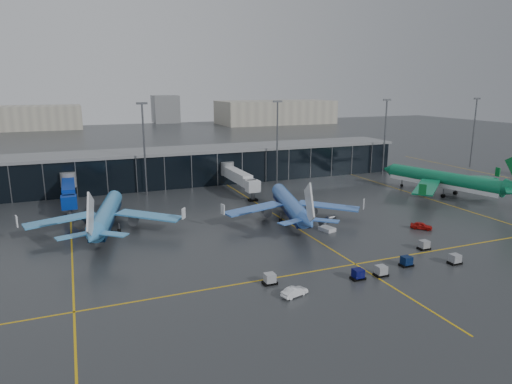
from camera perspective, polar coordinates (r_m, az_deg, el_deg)
name	(u,v)px	position (r m, az deg, el deg)	size (l,w,h in m)	color
ground	(267,244)	(88.57, 1.40, -6.53)	(600.00, 600.00, 0.00)	#282B2D
terminal_pier	(188,166)	(144.47, -8.45, 3.30)	(142.00, 17.00, 10.70)	black
jet_bridges	(69,190)	(122.07, -22.37, 0.20)	(94.00, 27.50, 7.20)	#595B60
flood_masts	(214,142)	(133.08, -5.22, 6.20)	(203.00, 0.50, 25.50)	#595B60
distant_hangars	(186,114)	(356.99, -8.70, 9.65)	(260.00, 71.00, 22.00)	#B2AD99
taxi_lines	(289,223)	(101.72, 4.19, -3.93)	(220.00, 120.00, 0.02)	gold
airliner_arkefly	(106,204)	(99.96, -18.30, -1.42)	(33.31, 37.94, 11.66)	#3F92D0
airliner_klm_near	(290,195)	(103.33, 4.30, -0.37)	(32.74, 37.28, 11.46)	#3C6EC7
airliner_aer_lingus	(444,170)	(136.71, 22.45, 2.52)	(39.64, 45.14, 13.87)	#0D7048
baggage_carts	(385,265)	(79.86, 15.85, -8.73)	(35.08, 9.11, 1.70)	black
mobile_airstair	(327,227)	(97.31, 8.88, -4.38)	(2.94, 3.65, 3.45)	silver
service_van_red	(421,226)	(103.39, 19.96, -3.99)	(1.78, 4.44, 1.51)	#AC110D
service_van_white	(294,292)	(67.95, 4.84, -12.29)	(1.48, 4.23, 1.39)	white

